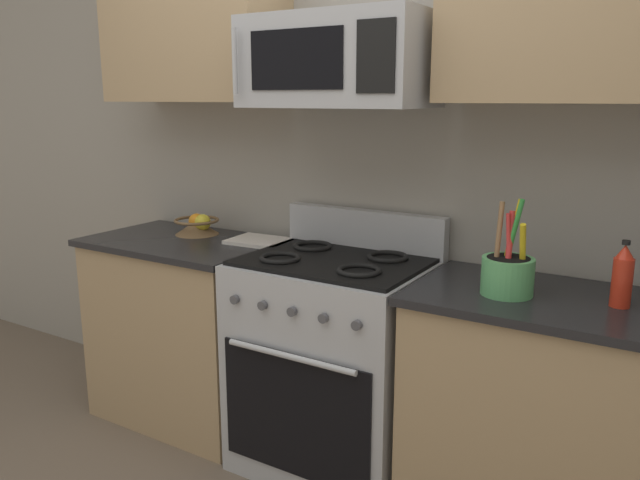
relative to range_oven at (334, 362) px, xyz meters
The scene contains 10 objects.
wall_back 0.90m from the range_oven, 90.00° to the left, with size 8.00×0.10×2.60m, color #9E998E.
counter_left 0.84m from the range_oven, behind, with size 0.91×0.59×0.91m.
range_oven is the anchor object (origin of this frame).
counter_right 0.89m from the range_oven, ahead, with size 1.01×0.59×0.91m.
microwave 1.23m from the range_oven, 90.06° to the left, with size 0.73×0.44×0.35m.
upper_cabinets_left 1.68m from the range_oven, behind, with size 0.90×0.34×0.72m.
utensil_crock 0.88m from the range_oven, ahead, with size 0.18×0.18×0.34m.
fruit_basket 0.99m from the range_oven, behind, with size 0.22×0.22×0.10m.
cutting_board 0.67m from the range_oven, 164.17° to the left, with size 0.28×0.21×0.02m, color silver.
bottle_hot_sauce 1.19m from the range_oven, ahead, with size 0.06×0.06×0.22m.
Camera 1 is at (1.26, -1.45, 1.57)m, focal length 35.29 mm.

